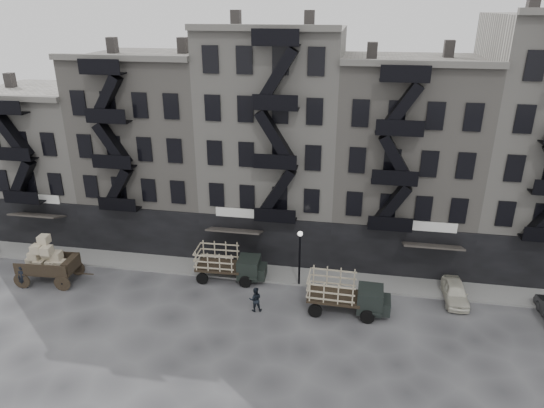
% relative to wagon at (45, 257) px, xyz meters
% --- Properties ---
extents(ground, '(140.00, 140.00, 0.00)m').
position_rel_wagon_xyz_m(ground, '(14.85, -0.01, -2.02)').
color(ground, '#38383A').
rests_on(ground, ground).
extents(sidewalk, '(55.00, 2.50, 0.15)m').
position_rel_wagon_xyz_m(sidewalk, '(14.85, 3.74, -1.94)').
color(sidewalk, slate).
rests_on(sidewalk, ground).
extents(building_west, '(10.00, 11.35, 13.20)m').
position_rel_wagon_xyz_m(building_west, '(-5.15, 9.82, 3.99)').
color(building_west, '#9E9991').
rests_on(building_west, ground).
extents(building_midwest, '(10.00, 11.35, 16.20)m').
position_rel_wagon_xyz_m(building_midwest, '(4.85, 9.82, 5.49)').
color(building_midwest, gray).
rests_on(building_midwest, ground).
extents(building_center, '(10.00, 11.35, 18.20)m').
position_rel_wagon_xyz_m(building_center, '(14.85, 9.82, 6.49)').
color(building_center, '#9E9991').
rests_on(building_center, ground).
extents(building_mideast, '(10.00, 11.35, 16.20)m').
position_rel_wagon_xyz_m(building_mideast, '(24.85, 9.82, 5.49)').
color(building_mideast, gray).
rests_on(building_mideast, ground).
extents(lamp_post, '(0.36, 0.36, 4.28)m').
position_rel_wagon_xyz_m(lamp_post, '(17.85, 2.59, 0.77)').
color(lamp_post, black).
rests_on(lamp_post, ground).
extents(wagon, '(4.30, 2.51, 3.53)m').
position_rel_wagon_xyz_m(wagon, '(0.00, 0.00, 0.00)').
color(wagon, black).
rests_on(wagon, ground).
extents(stake_truck_west, '(5.08, 2.22, 2.52)m').
position_rel_wagon_xyz_m(stake_truck_west, '(12.73, 2.60, -0.58)').
color(stake_truck_west, black).
rests_on(stake_truck_west, ground).
extents(stake_truck_east, '(5.32, 2.33, 2.63)m').
position_rel_wagon_xyz_m(stake_truck_east, '(21.19, -0.01, -0.51)').
color(stake_truck_east, black).
rests_on(stake_truck_east, ground).
extents(car_east, '(1.53, 3.74, 1.27)m').
position_rel_wagon_xyz_m(car_east, '(28.43, 2.59, -1.38)').
color(car_east, beige).
rests_on(car_east, ground).
extents(pedestrian_west, '(0.75, 0.63, 1.74)m').
position_rel_wagon_xyz_m(pedestrian_west, '(-1.20, -1.12, -1.15)').
color(pedestrian_west, black).
rests_on(pedestrian_west, ground).
extents(pedestrian_mid, '(0.96, 0.83, 1.72)m').
position_rel_wagon_xyz_m(pedestrian_mid, '(15.42, -0.95, -1.16)').
color(pedestrian_mid, black).
rests_on(pedestrian_mid, ground).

